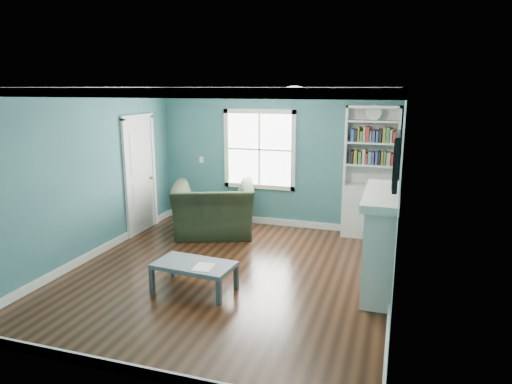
% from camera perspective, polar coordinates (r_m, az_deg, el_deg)
% --- Properties ---
extents(floor, '(5.00, 5.00, 0.00)m').
position_cam_1_polar(floor, '(6.64, -3.53, -10.12)').
color(floor, black).
rests_on(floor, ground).
extents(room_walls, '(5.00, 5.00, 5.00)m').
position_cam_1_polar(room_walls, '(6.19, -3.74, 3.47)').
color(room_walls, '#33626B').
rests_on(room_walls, ground).
extents(trim, '(4.50, 5.00, 2.60)m').
position_cam_1_polar(trim, '(6.26, -3.69, 0.35)').
color(trim, white).
rests_on(trim, ground).
extents(window, '(1.40, 0.06, 1.50)m').
position_cam_1_polar(window, '(8.63, 0.43, 5.32)').
color(window, white).
rests_on(window, room_walls).
extents(bookshelf, '(0.90, 0.35, 2.31)m').
position_cam_1_polar(bookshelf, '(8.17, 14.03, 0.75)').
color(bookshelf, silver).
rests_on(bookshelf, ground).
extents(fireplace, '(0.44, 1.58, 1.30)m').
position_cam_1_polar(fireplace, '(6.21, 15.40, -5.97)').
color(fireplace, black).
rests_on(fireplace, ground).
extents(tv, '(0.06, 1.10, 0.65)m').
position_cam_1_polar(tv, '(5.95, 17.20, 3.92)').
color(tv, black).
rests_on(tv, fireplace).
extents(door, '(0.12, 0.98, 2.17)m').
position_cam_1_polar(door, '(8.51, -14.28, 2.23)').
color(door, silver).
rests_on(door, ground).
extents(ceiling_fixture, '(0.38, 0.38, 0.15)m').
position_cam_1_polar(ceiling_fixture, '(5.93, 4.80, 12.43)').
color(ceiling_fixture, white).
rests_on(ceiling_fixture, room_walls).
extents(light_switch, '(0.08, 0.01, 0.12)m').
position_cam_1_polar(light_switch, '(9.09, -6.84, 4.03)').
color(light_switch, white).
rests_on(light_switch, room_walls).
extents(recliner, '(1.65, 1.36, 1.23)m').
position_cam_1_polar(recliner, '(8.16, -5.31, -1.13)').
color(recliner, black).
rests_on(recliner, ground).
extents(coffee_table, '(1.07, 0.64, 0.37)m').
position_cam_1_polar(coffee_table, '(6.06, -7.75, -9.23)').
color(coffee_table, '#434950').
rests_on(coffee_table, ground).
extents(paper_sheet, '(0.25, 0.31, 0.00)m').
position_cam_1_polar(paper_sheet, '(5.90, -6.57, -9.29)').
color(paper_sheet, white).
rests_on(paper_sheet, coffee_table).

